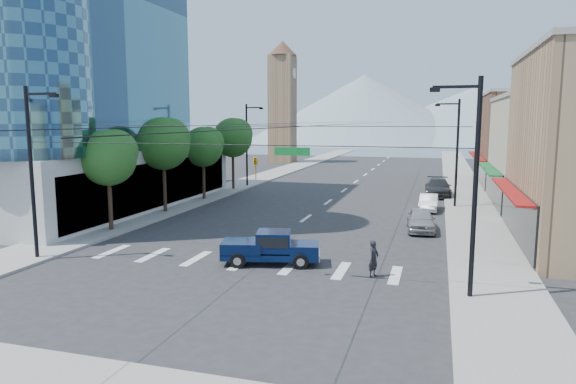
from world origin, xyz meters
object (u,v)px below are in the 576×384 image
Objects in this scene: pickup_truck at (270,247)px; parked_car_near at (421,220)px; parked_car_mid at (429,203)px; parked_car_far at (438,187)px; pedestrian at (374,259)px.

pickup_truck is 1.20× the size of parked_car_near.
parked_car_far reaches higher than parked_car_mid.
pickup_truck is at bearing -108.72° from parked_car_far.
parked_car_far is at bearing 16.03° from pedestrian.
pickup_truck reaches higher than parked_car_mid.
pedestrian is 11.11m from parked_car_near.
parked_car_near is at bearing 12.62° from pedestrian.
pedestrian is at bearing -103.71° from parked_car_near.
parked_car_near is 0.76× the size of parked_car_far.
pedestrian reaches higher than parked_car_near.
pedestrian is at bearing -97.67° from parked_car_far.
parked_car_mid is at bearing 54.53° from pickup_truck.
parked_car_near is 1.09× the size of parked_car_mid.
pedestrian is 0.30× the size of parked_car_far.
parked_car_far is (2.78, 27.58, -0.03)m from pedestrian.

